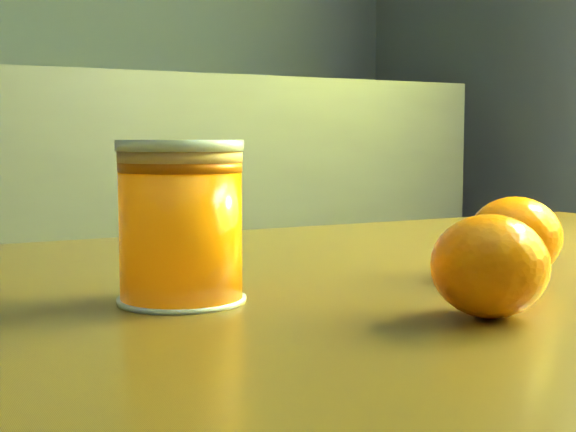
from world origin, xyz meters
TOP-DOWN VIEW (x-y plane):
  - table at (0.80, 0.25)m, footprint 0.93×0.66m
  - juice_glass at (0.61, 0.24)m, footprint 0.07×0.07m
  - orange_front at (0.74, 0.13)m, footprint 0.08×0.08m
  - orange_back at (0.84, 0.22)m, footprint 0.07×0.07m

SIDE VIEW (x-z plane):
  - table at x=0.80m, z-range 0.26..0.94m
  - orange_front at x=0.74m, z-range 0.69..0.74m
  - orange_back at x=0.84m, z-range 0.69..0.74m
  - juice_glass at x=0.61m, z-range 0.69..0.78m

